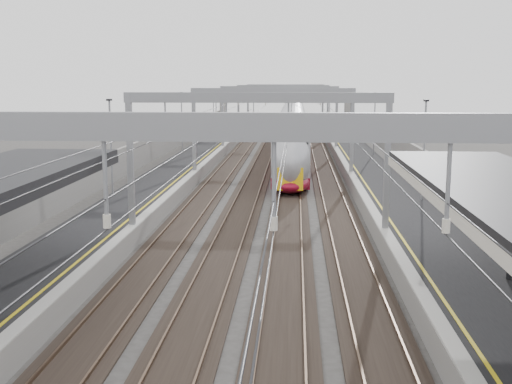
# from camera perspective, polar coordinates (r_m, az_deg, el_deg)

# --- Properties ---
(platform_left) EXTENTS (4.00, 120.00, 1.00)m
(platform_left) POSITION_cam_1_polar(r_m,az_deg,el_deg) (55.48, -6.72, 1.85)
(platform_left) COLOR black
(platform_left) RESTS_ON ground
(platform_right) EXTENTS (4.00, 120.00, 1.00)m
(platform_right) POSITION_cam_1_polar(r_m,az_deg,el_deg) (54.94, 9.94, 1.70)
(platform_right) COLOR black
(platform_right) RESTS_ON ground
(tracks) EXTENTS (11.40, 140.00, 0.20)m
(tracks) POSITION_cam_1_polar(r_m,az_deg,el_deg) (54.70, 1.57, 1.33)
(tracks) COLOR black
(tracks) RESTS_ON ground
(overhead_line) EXTENTS (13.00, 140.00, 6.60)m
(overhead_line) POSITION_cam_1_polar(r_m,az_deg,el_deg) (60.74, 1.82, 7.95)
(overhead_line) COLOR gray
(overhead_line) RESTS_ON platform_left
(overbridge) EXTENTS (22.00, 2.20, 6.90)m
(overbridge) POSITION_cam_1_polar(r_m,az_deg,el_deg) (109.12, 2.61, 8.34)
(overbridge) COLOR gray
(overbridge) RESTS_ON ground
(wall_left) EXTENTS (0.30, 120.00, 3.20)m
(wall_left) POSITION_cam_1_polar(r_m,az_deg,el_deg) (56.00, -9.97, 2.98)
(wall_left) COLOR gray
(wall_left) RESTS_ON ground
(wall_right) EXTENTS (0.30, 120.00, 3.20)m
(wall_right) POSITION_cam_1_polar(r_m,az_deg,el_deg) (55.25, 13.28, 2.78)
(wall_right) COLOR gray
(wall_right) RESTS_ON ground
(train) EXTENTS (2.90, 52.90, 4.58)m
(train) POSITION_cam_1_polar(r_m,az_deg,el_deg) (69.18, 3.26, 4.92)
(train) COLOR maroon
(train) RESTS_ON ground
(signal_green) EXTENTS (0.32, 0.32, 3.48)m
(signal_green) POSITION_cam_1_polar(r_m,az_deg,el_deg) (84.80, -1.23, 5.96)
(signal_green) COLOR black
(signal_green) RESTS_ON ground
(signal_red_near) EXTENTS (0.32, 0.32, 3.48)m
(signal_red_near) POSITION_cam_1_polar(r_m,az_deg,el_deg) (74.55, 4.60, 5.40)
(signal_red_near) COLOR black
(signal_red_near) RESTS_ON ground
(signal_red_far) EXTENTS (0.32, 0.32, 3.48)m
(signal_red_far) POSITION_cam_1_polar(r_m,az_deg,el_deg) (85.44, 5.96, 5.94)
(signal_red_far) COLOR black
(signal_red_far) RESTS_ON ground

